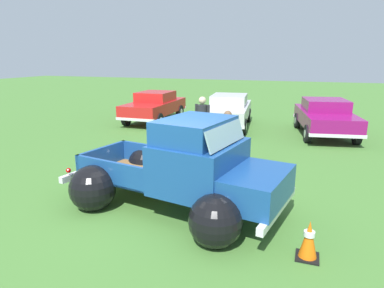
{
  "coord_description": "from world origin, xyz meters",
  "views": [
    {
      "loc": [
        2.61,
        -6.07,
        3.06
      ],
      "look_at": [
        0.0,
        1.23,
        1.05
      ],
      "focal_mm": 31.51,
      "sensor_mm": 36.0,
      "label": 1
    }
  ],
  "objects_px": {
    "show_car_1": "(229,110)",
    "spectator_1": "(202,120)",
    "lane_cone_1": "(309,240)",
    "spectator_0": "(227,136)",
    "lane_cone_0": "(174,155)",
    "show_car_2": "(325,116)",
    "show_car_0": "(155,105)",
    "vintage_pickup_truck": "(188,175)"
  },
  "relations": [
    {
      "from": "show_car_1",
      "to": "spectator_1",
      "type": "height_order",
      "value": "spectator_1"
    },
    {
      "from": "lane_cone_1",
      "to": "spectator_0",
      "type": "bearing_deg",
      "value": 120.53
    },
    {
      "from": "lane_cone_0",
      "to": "spectator_0",
      "type": "bearing_deg",
      "value": 7.51
    },
    {
      "from": "show_car_1",
      "to": "show_car_2",
      "type": "distance_m",
      "value": 4.02
    },
    {
      "from": "show_car_2",
      "to": "spectator_1",
      "type": "relative_size",
      "value": 2.48
    },
    {
      "from": "show_car_0",
      "to": "spectator_1",
      "type": "height_order",
      "value": "spectator_1"
    },
    {
      "from": "show_car_1",
      "to": "spectator_0",
      "type": "height_order",
      "value": "spectator_0"
    },
    {
      "from": "lane_cone_0",
      "to": "vintage_pickup_truck",
      "type": "bearing_deg",
      "value": -61.69
    },
    {
      "from": "vintage_pickup_truck",
      "to": "show_car_2",
      "type": "height_order",
      "value": "vintage_pickup_truck"
    },
    {
      "from": "vintage_pickup_truck",
      "to": "spectator_1",
      "type": "bearing_deg",
      "value": 114.71
    },
    {
      "from": "spectator_0",
      "to": "show_car_2",
      "type": "bearing_deg",
      "value": 153.41
    },
    {
      "from": "vintage_pickup_truck",
      "to": "lane_cone_1",
      "type": "height_order",
      "value": "vintage_pickup_truck"
    },
    {
      "from": "show_car_1",
      "to": "show_car_2",
      "type": "height_order",
      "value": "same"
    },
    {
      "from": "lane_cone_0",
      "to": "show_car_1",
      "type": "bearing_deg",
      "value": 88.36
    },
    {
      "from": "spectator_0",
      "to": "spectator_1",
      "type": "relative_size",
      "value": 0.91
    },
    {
      "from": "show_car_1",
      "to": "vintage_pickup_truck",
      "type": "bearing_deg",
      "value": 1.59
    },
    {
      "from": "spectator_1",
      "to": "show_car_1",
      "type": "bearing_deg",
      "value": 10.8
    },
    {
      "from": "spectator_0",
      "to": "lane_cone_1",
      "type": "bearing_deg",
      "value": 30.02
    },
    {
      "from": "show_car_0",
      "to": "show_car_1",
      "type": "xyz_separation_m",
      "value": [
        3.69,
        -0.1,
        0.0
      ]
    },
    {
      "from": "show_car_0",
      "to": "show_car_2",
      "type": "bearing_deg",
      "value": 85.6
    },
    {
      "from": "show_car_0",
      "to": "show_car_2",
      "type": "distance_m",
      "value": 7.71
    },
    {
      "from": "vintage_pickup_truck",
      "to": "lane_cone_0",
      "type": "bearing_deg",
      "value": 128.64
    },
    {
      "from": "vintage_pickup_truck",
      "to": "spectator_0",
      "type": "distance_m",
      "value": 2.84
    },
    {
      "from": "spectator_1",
      "to": "lane_cone_0",
      "type": "distance_m",
      "value": 1.9
    },
    {
      "from": "vintage_pickup_truck",
      "to": "spectator_1",
      "type": "relative_size",
      "value": 2.68
    },
    {
      "from": "vintage_pickup_truck",
      "to": "spectator_0",
      "type": "bearing_deg",
      "value": 98.25
    },
    {
      "from": "show_car_1",
      "to": "lane_cone_1",
      "type": "xyz_separation_m",
      "value": [
        3.61,
        -9.57,
        -0.47
      ]
    },
    {
      "from": "show_car_0",
      "to": "show_car_2",
      "type": "relative_size",
      "value": 0.94
    },
    {
      "from": "lane_cone_1",
      "to": "lane_cone_0",
      "type": "bearing_deg",
      "value": 136.17
    },
    {
      "from": "vintage_pickup_truck",
      "to": "show_car_1",
      "type": "bearing_deg",
      "value": 108.62
    },
    {
      "from": "show_car_2",
      "to": "lane_cone_0",
      "type": "distance_m",
      "value": 7.02
    },
    {
      "from": "vintage_pickup_truck",
      "to": "lane_cone_0",
      "type": "height_order",
      "value": "vintage_pickup_truck"
    },
    {
      "from": "show_car_2",
      "to": "spectator_0",
      "type": "relative_size",
      "value": 2.73
    },
    {
      "from": "vintage_pickup_truck",
      "to": "lane_cone_0",
      "type": "distance_m",
      "value": 3.03
    },
    {
      "from": "show_car_2",
      "to": "spectator_1",
      "type": "height_order",
      "value": "spectator_1"
    },
    {
      "from": "spectator_1",
      "to": "spectator_0",
      "type": "bearing_deg",
      "value": -132.24
    },
    {
      "from": "vintage_pickup_truck",
      "to": "lane_cone_1",
      "type": "distance_m",
      "value": 2.6
    },
    {
      "from": "show_car_2",
      "to": "spectator_0",
      "type": "bearing_deg",
      "value": -36.61
    },
    {
      "from": "show_car_0",
      "to": "lane_cone_0",
      "type": "bearing_deg",
      "value": 28.91
    },
    {
      "from": "show_car_2",
      "to": "lane_cone_1",
      "type": "relative_size",
      "value": 7.14
    },
    {
      "from": "vintage_pickup_truck",
      "to": "spectator_1",
      "type": "height_order",
      "value": "vintage_pickup_truck"
    },
    {
      "from": "lane_cone_1",
      "to": "show_car_2",
      "type": "bearing_deg",
      "value": 87.55
    }
  ]
}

